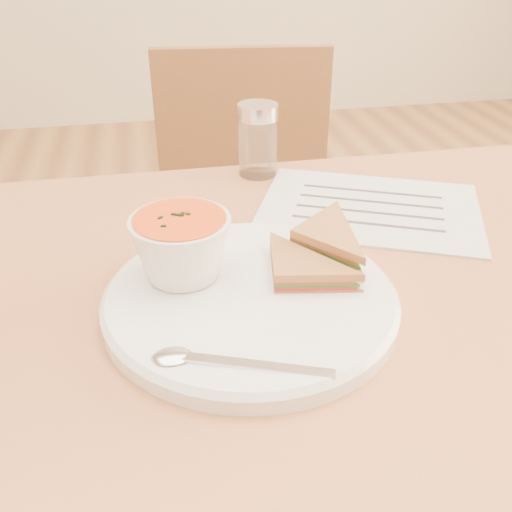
{
  "coord_description": "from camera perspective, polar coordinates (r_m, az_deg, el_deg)",
  "views": [
    {
      "loc": [
        -0.22,
        -0.53,
        1.11
      ],
      "look_at": [
        -0.12,
        -0.02,
        0.8
      ],
      "focal_mm": 40.0,
      "sensor_mm": 36.0,
      "label": 1
    }
  ],
  "objects": [
    {
      "name": "dining_table",
      "position": [
        0.93,
        7.39,
        -21.48
      ],
      "size": [
        1.0,
        0.7,
        0.75
      ],
      "primitive_type": null,
      "color": "#A55C33",
      "rests_on": "floor"
    },
    {
      "name": "plate",
      "position": [
        0.6,
        -0.56,
        -4.47
      ],
      "size": [
        0.33,
        0.33,
        0.02
      ],
      "primitive_type": null,
      "rotation": [
        0.0,
        0.0,
        -0.06
      ],
      "color": "white",
      "rests_on": "dining_table"
    },
    {
      "name": "soup_bowl",
      "position": [
        0.61,
        -7.43,
        0.6
      ],
      "size": [
        0.12,
        0.12,
        0.07
      ],
      "primitive_type": null,
      "rotation": [
        0.0,
        0.0,
        -0.18
      ],
      "color": "white",
      "rests_on": "plate"
    },
    {
      "name": "sandwich_half_a",
      "position": [
        0.59,
        1.83,
        -3.15
      ],
      "size": [
        0.11,
        0.11,
        0.03
      ],
      "primitive_type": null,
      "rotation": [
        0.0,
        0.0,
        -0.17
      ],
      "color": "#BC7242",
      "rests_on": "plate"
    },
    {
      "name": "chair_far",
      "position": [
        1.27,
        -0.75,
        -1.06
      ],
      "size": [
        0.43,
        0.43,
        0.87
      ],
      "primitive_type": null,
      "rotation": [
        0.0,
        0.0,
        3.02
      ],
      "color": "brown",
      "rests_on": "floor"
    },
    {
      "name": "spoon",
      "position": [
        0.51,
        -2.22,
        -10.72
      ],
      "size": [
        0.19,
        0.1,
        0.01
      ],
      "primitive_type": null,
      "rotation": [
        0.0,
        0.0,
        -0.34
      ],
      "color": "silver",
      "rests_on": "plate"
    },
    {
      "name": "condiment_shaker",
      "position": [
        0.9,
        0.17,
        11.51
      ],
      "size": [
        0.08,
        0.08,
        0.11
      ],
      "primitive_type": null,
      "rotation": [
        0.0,
        0.0,
        0.29
      ],
      "color": "silver",
      "rests_on": "dining_table"
    },
    {
      "name": "paper_menu",
      "position": [
        0.82,
        11.28,
        4.77
      ],
      "size": [
        0.37,
        0.33,
        0.0
      ],
      "primitive_type": null,
      "rotation": [
        0.0,
        0.0,
        -0.42
      ],
      "color": "silver",
      "rests_on": "dining_table"
    },
    {
      "name": "sandwich_half_b",
      "position": [
        0.64,
        3.39,
        1.45
      ],
      "size": [
        0.14,
        0.14,
        0.03
      ],
      "primitive_type": null,
      "rotation": [
        0.0,
        0.0,
        -0.88
      ],
      "color": "#BC7242",
      "rests_on": "plate"
    }
  ]
}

